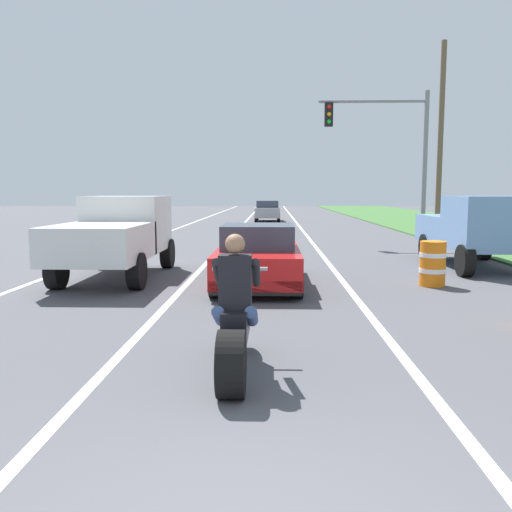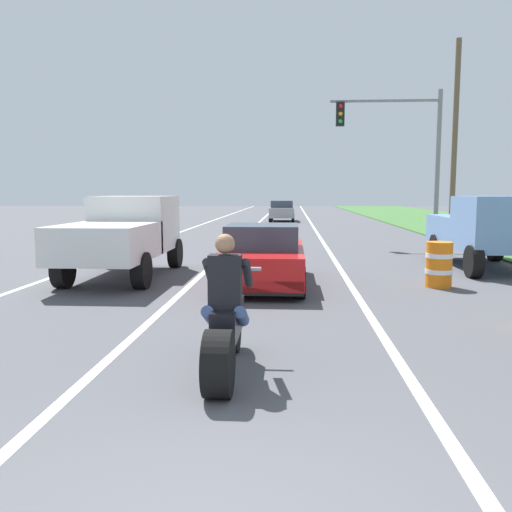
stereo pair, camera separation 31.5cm
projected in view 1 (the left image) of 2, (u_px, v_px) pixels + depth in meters
lane_stripe_left_solid at (144, 241)px, 22.80m from camera, size 0.14×120.00×0.01m
lane_stripe_right_solid at (311, 242)px, 22.58m from camera, size 0.14×120.00×0.01m
lane_stripe_centre_dashed at (227, 241)px, 22.69m from camera, size 0.14×120.00×0.01m
motorcycle_with_rider at (235, 325)px, 5.93m from camera, size 0.70×2.21×1.62m
sports_car_red at (258, 257)px, 11.94m from camera, size 1.84×4.30×1.37m
pickup_truck_left_lane_white at (117, 232)px, 12.91m from camera, size 2.02×4.80×1.98m
pickup_truck_right_shoulder_light_blue at (476, 228)px, 14.71m from camera, size 2.02×4.80×1.98m
traffic_light_mast_near at (392, 144)px, 20.80m from camera, size 4.28×0.34×6.00m
utility_pole_roadside at (440, 142)px, 23.52m from camera, size 0.24×0.24×8.64m
construction_barrel_mid at (433, 263)px, 11.80m from camera, size 0.58×0.58×1.00m
distant_car_far_ahead at (268, 211)px, 38.65m from camera, size 1.80×4.00×1.50m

